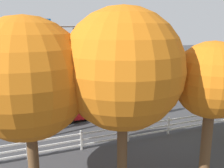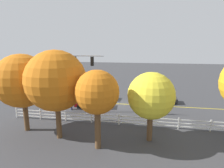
# 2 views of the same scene
# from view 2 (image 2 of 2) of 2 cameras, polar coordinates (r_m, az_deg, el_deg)

# --- Properties ---
(ground_plane) EXTENTS (120.00, 120.00, 0.00)m
(ground_plane) POSITION_cam_2_polar(r_m,az_deg,el_deg) (25.75, 0.68, -6.07)
(ground_plane) COLOR #38383A
(lane_center_stripe) EXTENTS (28.00, 0.16, 0.01)m
(lane_center_stripe) POSITION_cam_2_polar(r_m,az_deg,el_deg) (25.47, 9.67, -6.44)
(lane_center_stripe) COLOR gold
(lane_center_stripe) RESTS_ON ground_plane
(signal_assembly) EXTENTS (6.32, 0.38, 7.24)m
(signal_assembly) POSITION_cam_2_polar(r_m,az_deg,el_deg) (21.70, -13.85, 3.86)
(signal_assembly) COLOR gray
(signal_assembly) RESTS_ON ground_plane
(car_0) EXTENTS (4.29, 2.04, 1.38)m
(car_0) POSITION_cam_2_polar(r_m,az_deg,el_deg) (24.33, -6.40, -5.57)
(car_0) COLOR maroon
(car_0) RESTS_ON ground_plane
(car_1) EXTENTS (4.52, 2.12, 1.42)m
(car_1) POSITION_cam_2_polar(r_m,az_deg,el_deg) (27.69, -3.99, -3.31)
(car_1) COLOR #0C4C2D
(car_1) RESTS_ON ground_plane
(car_2) EXTENTS (4.47, 2.08, 1.23)m
(car_2) POSITION_cam_2_polar(r_m,az_deg,el_deg) (27.06, 14.90, -4.25)
(car_2) COLOR black
(car_2) RESTS_ON ground_plane
(pedestrian) EXTENTS (0.42, 0.48, 1.69)m
(pedestrian) POSITION_cam_2_polar(r_m,az_deg,el_deg) (23.66, -12.42, -5.65)
(pedestrian) COLOR #191E3F
(pedestrian) RESTS_ON ground_plane
(white_rail_fence) EXTENTS (26.10, 0.10, 1.15)m
(white_rail_fence) POSITION_cam_2_polar(r_m,az_deg,el_deg) (18.92, 6.60, -11.05)
(white_rail_fence) COLOR white
(white_rail_fence) RESTS_ON ground_plane
(tree_1) EXTENTS (5.08, 5.08, 7.64)m
(tree_1) POSITION_cam_2_polar(r_m,az_deg,el_deg) (15.88, -16.90, 0.93)
(tree_1) COLOR brown
(tree_1) RESTS_ON ground_plane
(tree_2) EXTENTS (3.86, 3.86, 5.88)m
(tree_2) POSITION_cam_2_polar(r_m,az_deg,el_deg) (15.34, 11.99, -3.63)
(tree_2) COLOR brown
(tree_2) RESTS_ON ground_plane
(tree_3) EXTENTS (4.88, 4.88, 7.24)m
(tree_3) POSITION_cam_2_polar(r_m,az_deg,el_deg) (18.56, -25.94, 0.85)
(tree_3) COLOR brown
(tree_3) RESTS_ON ground_plane
(tree_4) EXTENTS (3.35, 3.35, 6.23)m
(tree_4) POSITION_cam_2_polar(r_m,az_deg,el_deg) (13.76, -4.64, -2.72)
(tree_4) COLOR brown
(tree_4) RESTS_ON ground_plane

